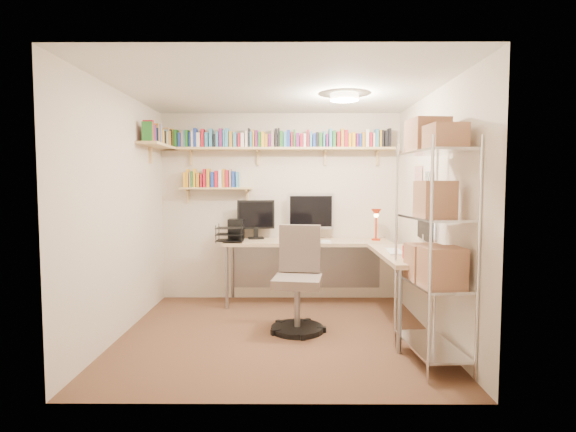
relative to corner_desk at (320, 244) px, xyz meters
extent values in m
plane|color=#4E3721|center=(-0.50, -0.94, -0.82)|extent=(3.20, 3.20, 0.00)
cube|color=beige|center=(-0.50, 0.56, 0.43)|extent=(3.20, 0.04, 2.50)
cube|color=beige|center=(-2.10, -0.94, 0.43)|extent=(0.04, 3.00, 2.50)
cube|color=beige|center=(1.10, -0.94, 0.43)|extent=(0.04, 3.00, 2.50)
cube|color=beige|center=(-0.50, -2.44, 0.43)|extent=(3.20, 0.04, 2.50)
cube|color=silver|center=(-0.50, -0.94, 1.68)|extent=(3.20, 3.00, 0.04)
cube|color=silver|center=(1.09, -0.39, 0.73)|extent=(0.01, 0.30, 0.42)
cube|color=silver|center=(1.09, -0.79, 0.68)|extent=(0.01, 0.28, 0.38)
cylinder|color=#FFEAC6|center=(0.20, -0.74, 1.64)|extent=(0.30, 0.30, 0.06)
cube|color=#DEC47D|center=(-0.50, 0.44, 1.20)|extent=(3.05, 0.25, 0.03)
cube|color=#DEC47D|center=(-1.98, 0.01, 1.20)|extent=(0.25, 1.00, 0.03)
cube|color=#DEC47D|center=(-1.35, 0.46, 0.68)|extent=(0.95, 0.20, 0.02)
cube|color=#DEC47D|center=(-1.70, 0.50, 1.13)|extent=(0.03, 0.20, 0.20)
cube|color=#DEC47D|center=(-0.80, 0.50, 1.13)|extent=(0.03, 0.20, 0.20)
cube|color=#DEC47D|center=(0.10, 0.50, 1.13)|extent=(0.03, 0.20, 0.20)
cube|color=#DEC47D|center=(0.80, 0.50, 1.13)|extent=(0.03, 0.20, 0.20)
cube|color=#C08524|center=(-1.97, 0.44, 1.31)|extent=(0.04, 0.14, 0.19)
cube|color=#F4A81C|center=(-1.92, 0.44, 1.34)|extent=(0.04, 0.13, 0.24)
cube|color=#236B26|center=(-1.87, 0.44, 1.33)|extent=(0.04, 0.12, 0.23)
cube|color=#1F39A0|center=(-1.82, 0.44, 1.31)|extent=(0.04, 0.13, 0.19)
cube|color=gray|center=(-1.78, 0.44, 1.33)|extent=(0.02, 0.13, 0.22)
cube|color=teal|center=(-1.75, 0.44, 1.33)|extent=(0.03, 0.12, 0.22)
cube|color=#236B26|center=(-1.72, 0.44, 1.33)|extent=(0.03, 0.14, 0.22)
cube|color=#1F39A0|center=(-1.68, 0.44, 1.32)|extent=(0.03, 0.12, 0.20)
cube|color=white|center=(-1.65, 0.44, 1.32)|extent=(0.02, 0.15, 0.21)
cube|color=#1F39A0|center=(-1.62, 0.44, 1.34)|extent=(0.03, 0.13, 0.25)
cube|color=white|center=(-1.57, 0.44, 1.31)|extent=(0.04, 0.14, 0.19)
cube|color=#AF1729|center=(-1.52, 0.44, 1.34)|extent=(0.04, 0.11, 0.24)
cube|color=teal|center=(-1.47, 0.44, 1.31)|extent=(0.04, 0.12, 0.19)
cube|color=teal|center=(-1.41, 0.44, 1.34)|extent=(0.04, 0.12, 0.24)
cube|color=black|center=(-1.36, 0.44, 1.30)|extent=(0.03, 0.12, 0.17)
cube|color=teal|center=(-1.33, 0.44, 1.32)|extent=(0.03, 0.13, 0.20)
cube|color=#6A1C60|center=(-1.28, 0.44, 1.34)|extent=(0.04, 0.14, 0.24)
cube|color=teal|center=(-1.24, 0.44, 1.33)|extent=(0.02, 0.13, 0.23)
cube|color=teal|center=(-1.20, 0.44, 1.34)|extent=(0.04, 0.15, 0.25)
cube|color=#C08524|center=(-1.15, 0.44, 1.32)|extent=(0.04, 0.13, 0.21)
cube|color=teal|center=(-1.09, 0.44, 1.31)|extent=(0.04, 0.15, 0.19)
cube|color=#AF1729|center=(-1.04, 0.44, 1.31)|extent=(0.04, 0.12, 0.18)
cube|color=white|center=(-0.99, 0.44, 1.31)|extent=(0.04, 0.15, 0.19)
cube|color=white|center=(-0.94, 0.44, 1.33)|extent=(0.03, 0.12, 0.22)
cube|color=black|center=(-0.91, 0.44, 1.34)|extent=(0.02, 0.13, 0.25)
cube|color=teal|center=(-0.88, 0.44, 1.32)|extent=(0.02, 0.13, 0.20)
cube|color=#C08524|center=(-0.85, 0.44, 1.33)|extent=(0.02, 0.11, 0.23)
cube|color=#6A1C60|center=(-0.81, 0.44, 1.33)|extent=(0.04, 0.12, 0.22)
cube|color=#236B26|center=(-0.77, 0.44, 1.32)|extent=(0.03, 0.14, 0.20)
cube|color=#F4A81C|center=(-0.73, 0.44, 1.32)|extent=(0.04, 0.13, 0.20)
cube|color=#C08524|center=(-0.68, 0.44, 1.31)|extent=(0.04, 0.12, 0.18)
cube|color=#6A1C60|center=(-0.64, 0.44, 1.30)|extent=(0.03, 0.14, 0.17)
cube|color=gray|center=(-0.60, 0.44, 1.33)|extent=(0.03, 0.15, 0.22)
cube|color=black|center=(-0.56, 0.44, 1.34)|extent=(0.03, 0.12, 0.24)
cube|color=black|center=(-0.52, 0.44, 1.34)|extent=(0.02, 0.11, 0.25)
cube|color=#236B26|center=(-0.49, 0.44, 1.32)|extent=(0.04, 0.13, 0.21)
cube|color=teal|center=(-0.44, 0.44, 1.32)|extent=(0.04, 0.12, 0.20)
cube|color=#1F39A0|center=(-0.40, 0.44, 1.33)|extent=(0.04, 0.13, 0.22)
cube|color=#AF1729|center=(-0.35, 0.44, 1.32)|extent=(0.02, 0.14, 0.20)
cube|color=#236B26|center=(-0.32, 0.44, 1.33)|extent=(0.02, 0.13, 0.23)
cube|color=#6A1C60|center=(-0.28, 0.44, 1.31)|extent=(0.04, 0.13, 0.19)
cube|color=#AF1729|center=(-0.22, 0.44, 1.31)|extent=(0.04, 0.14, 0.18)
cube|color=white|center=(-0.18, 0.44, 1.31)|extent=(0.03, 0.12, 0.18)
cube|color=#AF1729|center=(-0.14, 0.44, 1.33)|extent=(0.03, 0.11, 0.23)
cube|color=teal|center=(-0.10, 0.44, 1.32)|extent=(0.03, 0.13, 0.20)
cube|color=#1F39A0|center=(-0.06, 0.44, 1.31)|extent=(0.03, 0.14, 0.18)
cube|color=black|center=(-0.02, 0.44, 1.32)|extent=(0.03, 0.12, 0.20)
cube|color=#236B26|center=(0.02, 0.44, 1.31)|extent=(0.04, 0.12, 0.19)
cube|color=teal|center=(0.07, 0.44, 1.32)|extent=(0.02, 0.13, 0.21)
cube|color=#6A1C60|center=(0.11, 0.44, 1.30)|extent=(0.02, 0.15, 0.17)
cube|color=teal|center=(0.16, 0.44, 1.34)|extent=(0.04, 0.11, 0.24)
cube|color=#236B26|center=(0.20, 0.44, 1.33)|extent=(0.04, 0.14, 0.22)
cube|color=#AF1729|center=(0.26, 0.44, 1.32)|extent=(0.04, 0.12, 0.21)
cube|color=#C08524|center=(0.31, 0.44, 1.34)|extent=(0.04, 0.14, 0.24)
cube|color=#AF1729|center=(0.36, 0.44, 1.33)|extent=(0.04, 0.12, 0.23)
cube|color=#F4A81C|center=(0.41, 0.44, 1.31)|extent=(0.04, 0.12, 0.18)
cube|color=#F4A81C|center=(0.46, 0.44, 1.31)|extent=(0.04, 0.13, 0.19)
cube|color=#6A1C60|center=(0.50, 0.44, 1.31)|extent=(0.03, 0.13, 0.18)
cube|color=#1F39A0|center=(0.54, 0.44, 1.31)|extent=(0.03, 0.14, 0.18)
cube|color=#C08524|center=(0.58, 0.44, 1.32)|extent=(0.03, 0.13, 0.20)
cube|color=white|center=(0.63, 0.44, 1.33)|extent=(0.04, 0.13, 0.23)
cube|color=#AF1729|center=(0.68, 0.44, 1.31)|extent=(0.04, 0.13, 0.19)
cube|color=white|center=(0.72, 0.44, 1.31)|extent=(0.02, 0.14, 0.18)
cube|color=teal|center=(0.76, 0.44, 1.34)|extent=(0.04, 0.14, 0.24)
cube|color=#F4A81C|center=(0.81, 0.44, 1.33)|extent=(0.02, 0.13, 0.22)
cube|color=black|center=(0.83, 0.44, 1.33)|extent=(0.03, 0.13, 0.22)
cube|color=black|center=(0.88, 0.44, 1.33)|extent=(0.04, 0.13, 0.22)
cube|color=black|center=(0.93, 0.44, 1.34)|extent=(0.03, 0.12, 0.25)
cube|color=#236B26|center=(-1.98, -0.42, 1.33)|extent=(0.12, 0.03, 0.22)
cube|color=#AF1729|center=(-1.98, -0.38, 1.34)|extent=(0.12, 0.04, 0.24)
cube|color=#AF1729|center=(-1.98, -0.34, 1.32)|extent=(0.12, 0.03, 0.21)
cube|color=#1F39A0|center=(-1.98, -0.30, 1.32)|extent=(0.12, 0.04, 0.20)
cube|color=black|center=(-1.98, -0.25, 1.30)|extent=(0.14, 0.04, 0.17)
cube|color=#C08524|center=(-1.98, -0.21, 1.33)|extent=(0.14, 0.04, 0.23)
cube|color=#F4A81C|center=(-1.98, -0.17, 1.33)|extent=(0.12, 0.03, 0.23)
cube|color=#1F39A0|center=(-1.98, -0.13, 1.33)|extent=(0.12, 0.04, 0.23)
cube|color=gray|center=(-1.98, -0.09, 1.34)|extent=(0.13, 0.03, 0.24)
cube|color=teal|center=(-1.98, -0.06, 1.33)|extent=(0.12, 0.02, 0.23)
cube|color=#F4A81C|center=(-1.98, -0.02, 1.31)|extent=(0.14, 0.03, 0.18)
cube|color=#C08524|center=(-1.98, 0.03, 1.31)|extent=(0.12, 0.03, 0.19)
cube|color=black|center=(-1.98, 0.07, 1.30)|extent=(0.15, 0.03, 0.17)
cube|color=teal|center=(-1.98, 0.11, 1.31)|extent=(0.14, 0.03, 0.19)
cube|color=#F4A81C|center=(-1.98, 0.16, 1.30)|extent=(0.14, 0.04, 0.17)
cube|color=gray|center=(-1.98, 0.22, 1.33)|extent=(0.14, 0.04, 0.22)
cube|color=#F4A81C|center=(-1.98, 0.27, 1.34)|extent=(0.11, 0.04, 0.24)
cube|color=#F4A81C|center=(-1.98, 0.31, 1.32)|extent=(0.13, 0.02, 0.20)
cube|color=black|center=(-1.98, 0.35, 1.33)|extent=(0.15, 0.04, 0.23)
cube|color=teal|center=(-1.98, 0.40, 1.31)|extent=(0.15, 0.03, 0.18)
cube|color=#C08524|center=(-1.98, 0.44, 1.33)|extent=(0.12, 0.04, 0.23)
cube|color=#F4A81C|center=(-1.77, 0.46, 0.79)|extent=(0.04, 0.11, 0.20)
cube|color=#F4A81C|center=(-1.73, 0.46, 0.82)|extent=(0.02, 0.11, 0.24)
cube|color=gray|center=(-1.69, 0.46, 0.80)|extent=(0.02, 0.13, 0.20)
cube|color=#236B26|center=(-1.67, 0.46, 0.80)|extent=(0.02, 0.14, 0.21)
cube|color=#F4A81C|center=(-1.64, 0.46, 0.82)|extent=(0.03, 0.12, 0.25)
cube|color=#C08524|center=(-1.59, 0.46, 0.79)|extent=(0.04, 0.11, 0.19)
cube|color=#AF1729|center=(-1.55, 0.46, 0.78)|extent=(0.03, 0.11, 0.17)
cube|color=#AF1729|center=(-1.50, 0.46, 0.82)|extent=(0.04, 0.12, 0.24)
cube|color=#C08524|center=(-1.46, 0.46, 0.82)|extent=(0.04, 0.13, 0.25)
cube|color=#1F39A0|center=(-1.40, 0.46, 0.80)|extent=(0.04, 0.13, 0.20)
cube|color=#AF1729|center=(-1.35, 0.46, 0.80)|extent=(0.04, 0.14, 0.22)
cube|color=white|center=(-1.30, 0.46, 0.81)|extent=(0.04, 0.14, 0.23)
cube|color=#C08524|center=(-1.25, 0.46, 0.82)|extent=(0.03, 0.11, 0.25)
cube|color=#AF1729|center=(-1.21, 0.46, 0.81)|extent=(0.04, 0.13, 0.23)
cube|color=gray|center=(-1.16, 0.46, 0.82)|extent=(0.03, 0.13, 0.25)
cube|color=#1F39A0|center=(-1.12, 0.46, 0.80)|extent=(0.04, 0.14, 0.21)
cube|color=teal|center=(-1.07, 0.46, 0.80)|extent=(0.03, 0.12, 0.20)
cube|color=tan|center=(-0.15, 0.28, -0.01)|extent=(2.13, 0.67, 0.04)
cube|color=tan|center=(0.91, -0.80, -0.01)|extent=(0.67, 1.46, 0.04)
cylinder|color=gray|center=(-1.16, 0.00, -0.43)|extent=(0.04, 0.04, 0.78)
cylinder|color=gray|center=(-1.16, 0.56, -0.43)|extent=(0.04, 0.04, 0.78)
cylinder|color=gray|center=(1.19, 0.56, -0.43)|extent=(0.04, 0.04, 0.78)
cylinder|color=gray|center=(0.63, -1.48, -0.43)|extent=(0.04, 0.04, 0.78)
cylinder|color=gray|center=(1.19, -1.48, -0.43)|extent=(0.04, 0.04, 0.78)
cube|color=gray|center=(-0.15, 0.57, -0.37)|extent=(2.02, 0.02, 0.62)
cube|color=silver|center=(-0.10, 0.42, 0.38)|extent=(0.62, 0.03, 0.47)
cube|color=black|center=(-0.10, 0.39, 0.38)|extent=(0.56, 0.00, 0.41)
cube|color=black|center=(-0.83, 0.42, 0.34)|extent=(0.49, 0.03, 0.38)
cube|color=black|center=(1.07, -0.75, 0.36)|extent=(0.03, 0.65, 0.43)
cube|color=white|center=(1.04, -0.75, 0.36)|extent=(0.00, 0.58, 0.37)
cube|color=white|center=(-0.10, 0.08, 0.02)|extent=(0.47, 0.15, 0.02)
cube|color=white|center=(0.74, -0.75, 0.02)|extent=(0.15, 0.45, 0.02)
cylinder|color=#AD290E|center=(0.74, 0.28, 0.02)|extent=(0.11, 0.11, 0.02)
cylinder|color=#AD290E|center=(0.74, 0.28, 0.19)|extent=(0.03, 0.03, 0.31)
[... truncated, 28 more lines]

